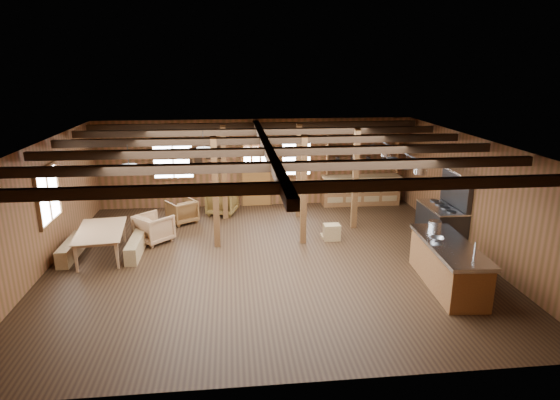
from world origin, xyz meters
name	(u,v)px	position (x,y,z in m)	size (l,w,h in m)	color
room	(267,203)	(0.00, 0.00, 1.40)	(10.04, 9.04, 2.84)	black
ceiling_joists	(266,146)	(0.00, 0.18, 2.68)	(9.80, 8.82, 0.18)	black
timber_posts	(280,181)	(0.52, 2.08, 1.40)	(3.95, 2.35, 2.80)	#4B2715
back_door	(256,179)	(0.00, 4.45, 0.88)	(1.02, 0.08, 2.15)	brown
window_back_left	(173,159)	(-2.60, 4.46, 1.60)	(1.32, 0.06, 1.32)	white
window_back_right	(296,156)	(1.30, 4.46, 1.60)	(1.02, 0.06, 1.32)	white
window_left	(48,195)	(-4.96, 0.50, 1.60)	(0.14, 1.24, 1.32)	white
notice_boards	(208,157)	(-1.50, 4.46, 1.64)	(1.08, 0.03, 0.90)	silver
back_counter	(361,187)	(3.40, 4.20, 0.60)	(2.55, 0.60, 2.45)	brown
pendant_lamps	(170,160)	(-2.25, 1.00, 2.25)	(1.86, 2.36, 0.66)	#303032
pot_rack	(396,159)	(3.07, 0.23, 2.31)	(0.43, 3.00, 0.43)	#303032
kitchen_island	(448,264)	(3.60, -1.75, 0.48)	(1.04, 2.55, 1.20)	brown
step_stool	(332,232)	(1.78, 1.11, 0.21)	(0.47, 0.34, 0.42)	olive
commercial_range	(443,217)	(4.65, 0.79, 0.63)	(0.81, 1.58, 1.95)	#303032
dining_table	(103,243)	(-3.90, 0.64, 0.33)	(1.89, 1.05, 0.66)	#9B6E46
bench_wall	(72,249)	(-4.65, 0.64, 0.21)	(0.28, 1.50, 0.41)	olive
bench_aisle	(136,247)	(-3.15, 0.64, 0.20)	(0.28, 1.48, 0.41)	olive
armchair_a	(182,211)	(-2.26, 2.94, 0.34)	(0.73, 0.75, 0.68)	brown
armchair_b	(222,202)	(-1.11, 3.66, 0.39)	(0.83, 0.85, 0.78)	brown
armchair_c	(154,228)	(-2.83, 1.47, 0.37)	(0.79, 0.81, 0.74)	#9B6E46
counter_pot	(435,224)	(3.68, -0.81, 1.02)	(0.28, 0.28, 0.17)	silver
bowl	(437,239)	(3.41, -1.54, 0.97)	(0.27, 0.27, 0.07)	silver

